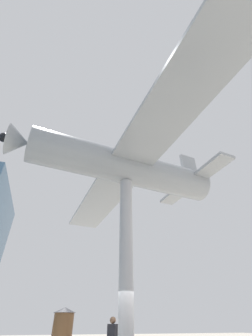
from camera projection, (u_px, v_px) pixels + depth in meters
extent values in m
cylinder|color=#B7B7BC|center=(126.00, 257.00, 9.67)|extent=(0.61, 0.61, 7.61)
cylinder|color=#93999E|center=(126.00, 168.00, 12.37)|extent=(2.70, 10.26, 1.79)
cube|color=#93999E|center=(126.00, 168.00, 12.37)|extent=(19.05, 4.05, 0.18)
cube|color=#93999E|center=(192.00, 183.00, 13.91)|extent=(6.12, 1.54, 0.18)
cube|color=#93999E|center=(189.00, 169.00, 14.50)|extent=(0.28, 1.11, 1.98)
cone|color=#93999E|center=(18.00, 141.00, 10.56)|extent=(1.60, 1.05, 1.53)
sphere|color=black|center=(4.00, 137.00, 10.35)|extent=(0.44, 0.44, 0.44)
cube|color=black|center=(113.00, 333.00, 9.08)|extent=(0.45, 0.42, 0.63)
sphere|color=brown|center=(113.00, 320.00, 9.34)|extent=(0.26, 0.26, 0.26)
cylinder|color=brown|center=(62.00, 336.00, 11.25)|extent=(1.02, 1.02, 1.94)
cone|color=#2D2D33|center=(65.00, 310.00, 11.88)|extent=(1.17, 1.17, 0.25)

